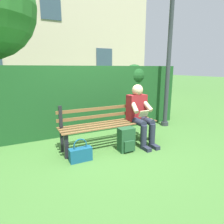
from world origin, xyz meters
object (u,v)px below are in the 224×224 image
object	(u,v)px
person_seated	(140,113)
lamp_post	(170,41)
park_bench	(108,124)
backpack	(126,140)
handbag	(81,154)

from	to	relation	value
person_seated	lamp_post	xyz separation A→B (m)	(-1.32, -0.71, 1.52)
lamp_post	park_bench	bearing A→B (deg)	15.80
backpack	lamp_post	size ratio (longest dim) A/B	0.12
handbag	person_seated	bearing A→B (deg)	-169.39
backpack	handbag	size ratio (longest dim) A/B	1.14
park_bench	backpack	size ratio (longest dim) A/B	4.36
park_bench	handbag	size ratio (longest dim) A/B	4.96
park_bench	handbag	world-z (taller)	park_bench
person_seated	backpack	bearing A→B (deg)	28.23
park_bench	person_seated	world-z (taller)	person_seated
person_seated	backpack	distance (m)	0.66
handbag	backpack	bearing A→B (deg)	-179.56
backpack	handbag	xyz separation A→B (m)	(0.88, 0.01, -0.09)
person_seated	handbag	size ratio (longest dim) A/B	3.04
person_seated	backpack	size ratio (longest dim) A/B	2.67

